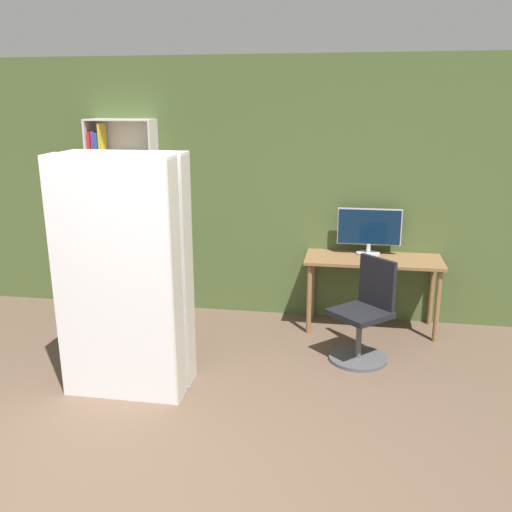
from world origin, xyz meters
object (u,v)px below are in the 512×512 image
(office_chair, at_px, (364,320))
(bookshelf, at_px, (120,222))
(mattress_near, at_px, (118,281))
(monitor, at_px, (369,230))
(mattress_far, at_px, (133,270))

(office_chair, xyz_separation_m, bookshelf, (-2.63, 0.91, 0.61))
(mattress_near, bearing_deg, bookshelf, 112.25)
(monitor, xyz_separation_m, bookshelf, (-2.66, 0.03, -0.02))
(office_chair, distance_m, mattress_near, 2.18)
(bookshelf, relative_size, mattress_far, 1.10)
(bookshelf, relative_size, mattress_near, 1.10)
(monitor, distance_m, mattress_near, 2.66)
(office_chair, bearing_deg, monitor, 88.00)
(monitor, height_order, office_chair, monitor)
(bookshelf, distance_m, mattress_far, 1.78)
(office_chair, relative_size, mattress_near, 0.49)
(office_chair, relative_size, bookshelf, 0.44)
(monitor, height_order, bookshelf, bookshelf)
(monitor, distance_m, office_chair, 1.08)
(mattress_near, bearing_deg, mattress_far, 90.00)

